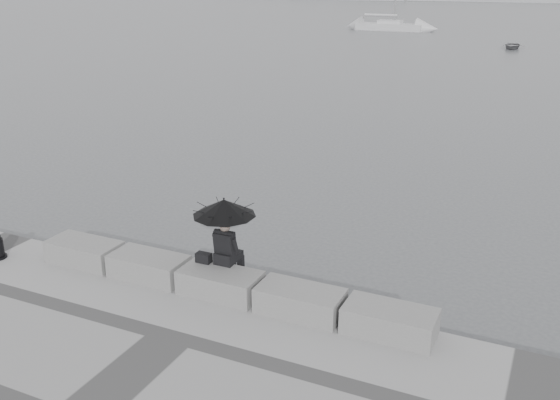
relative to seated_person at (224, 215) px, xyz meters
The scene contains 10 objects.
ground 2.03m from the seated_person, 40.63° to the left, with size 360.00×360.00×0.00m, color #4C4F52.
stone_block_far_left 3.57m from the seated_person, behind, with size 1.60×0.80×0.50m, color slate.
stone_block_left 2.09m from the seated_person, 166.87° to the right, with size 1.60×0.80×0.50m, color slate.
stone_block_centre 1.33m from the seated_person, 77.20° to the right, with size 1.60×0.80×0.50m, color slate.
stone_block_right 2.23m from the seated_person, 11.91° to the right, with size 1.60×0.80×0.50m, color slate.
stone_block_far_right 3.73m from the seated_person, ahead, with size 1.60×0.80×0.50m, color slate.
seated_person is the anchor object (origin of this frame).
bag 1.02m from the seated_person, 159.81° to the right, with size 0.31×0.18×0.20m, color black.
sailboat_left 67.51m from the seated_person, 102.80° to the left, with size 8.09×2.57×12.90m.
dinghy 51.65m from the seated_person, 89.56° to the left, with size 2.99×1.26×0.51m, color gray.
Camera 1 is at (5.67, -9.84, 6.46)m, focal length 40.00 mm.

